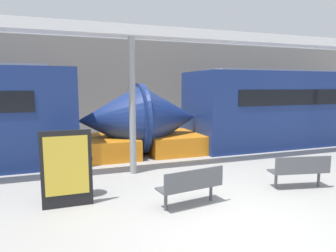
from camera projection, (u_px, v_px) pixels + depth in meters
The scene contains 9 objects.
ground_plane at pixel (234, 225), 5.48m from camera, with size 60.00×60.00×0.00m, color #9E9B96.
station_wall at pixel (118, 87), 16.16m from camera, with size 56.00×0.20×5.00m, color gray.
train_left at pixel (310, 108), 13.75m from camera, with size 16.15×2.93×3.20m.
bench_near at pixel (191, 184), 6.26m from camera, with size 1.47×0.65×0.83m.
bench_far at pixel (300, 169), 7.39m from camera, with size 1.51×0.71×0.83m.
trash_bin at pixel (82, 177), 6.86m from camera, with size 0.51×0.51×0.90m.
poster_board at pixel (67, 169), 6.20m from camera, with size 1.02×0.07×1.63m.
support_column_near at pixel (132, 107), 8.49m from camera, with size 0.19×0.19×3.88m, color gray.
canopy_beam at pixel (131, 31), 8.21m from camera, with size 28.00×0.60×0.28m, color silver.
Camera 1 is at (-2.88, -4.49, 2.53)m, focal length 32.00 mm.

